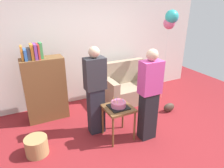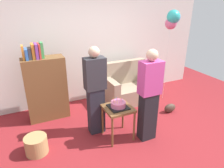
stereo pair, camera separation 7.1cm
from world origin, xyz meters
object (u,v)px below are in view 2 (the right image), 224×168
Objects in this scene: side_table at (118,112)px; birthday_cake at (118,105)px; couch at (128,88)px; person_blowing_candles at (95,91)px; handbag at (170,108)px; person_holding_cake at (149,96)px; balloon_bunch at (173,19)px; bookshelf at (46,87)px; wicker_basket at (36,145)px.

side_table is 0.14m from birthday_cake.
person_blowing_candles reaches higher than couch.
handbag is (1.72, -0.04, -0.73)m from person_blowing_candles.
side_table is 0.37× the size of person_holding_cake.
birthday_cake is 0.54m from person_holding_cake.
handbag is at bearing -57.82° from couch.
birthday_cake is 2.38m from balloon_bunch.
balloon_bunch is (2.81, -0.31, 1.25)m from bookshelf.
person_holding_cake reaches higher than side_table.
handbag is at bearing -20.99° from bookshelf.
couch is 1.52m from birthday_cake.
person_blowing_candles is 4.53× the size of wicker_basket.
person_blowing_candles is 2.42m from balloon_bunch.
balloon_bunch is (0.35, 0.63, 1.83)m from handbag.
wicker_basket is (-1.39, 0.19, -0.51)m from birthday_cake.
side_table is at bearing -152.82° from balloon_bunch.
balloon_bunch is at bearing -141.48° from person_holding_cake.
couch is 1.49m from side_table.
handbag is 1.97m from balloon_bunch.
person_blowing_candles is at bearing 7.63° from wicker_basket.
side_table is at bearing -168.56° from handbag.
person_blowing_candles is 1.87m from handbag.
person_blowing_candles is at bearing 130.56° from birthday_cake.
wicker_basket is (-0.37, -1.05, -0.54)m from bookshelf.
person_holding_cake is at bearing -27.12° from side_table.
side_table is 0.29× the size of balloon_bunch.
birthday_cake is at bearing -125.72° from couch.
person_holding_cake is at bearing -44.85° from bookshelf.
birthday_cake is at bearing -29.48° from person_holding_cake.
handbag is (0.98, 0.53, -0.73)m from person_holding_cake.
person_blowing_candles reaches higher than wicker_basket.
side_table is at bearing -30.33° from person_blowing_candles.
person_blowing_candles is 0.94m from person_holding_cake.
person_holding_cake is (1.48, -1.47, 0.15)m from bookshelf.
handbag is (1.44, 0.29, -0.42)m from side_table.
handbag is (1.44, 0.29, -0.56)m from birthday_cake.
bookshelf is at bearing 173.65° from balloon_bunch.
person_holding_cake is (-0.41, -1.44, 0.49)m from couch.
wicker_basket is at bearing -109.37° from bookshelf.
bookshelf is 3.09m from balloon_bunch.
side_table is 0.37× the size of person_blowing_candles.
balloon_bunch reaches higher than handbag.
side_table is 0.54m from person_blowing_candles.
side_table is 1.69× the size of wicker_basket.
side_table is 1.45m from wicker_basket.
bookshelf reaches higher than couch.
person_blowing_candles is (-1.15, -0.87, 0.49)m from couch.
wicker_basket is 1.29× the size of handbag.
side_table is 1.53m from handbag.
handbag is (2.46, -0.94, -0.59)m from bookshelf.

